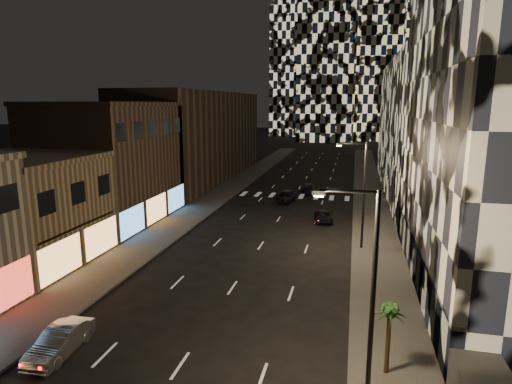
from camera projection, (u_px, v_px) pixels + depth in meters
The scene contains 16 objects.
sidewalk_left at pixel (223, 192), 59.76m from camera, with size 4.00×120.00×0.15m, color #47443F.
sidewalk_right at pixel (371, 199), 55.37m from camera, with size 4.00×120.00×0.15m, color #47443F.
curb_left at pixel (238, 193), 59.30m from camera, with size 0.20×120.00×0.15m, color #4C4C47.
curb_right at pixel (354, 198), 55.83m from camera, with size 0.20×120.00×0.15m, color #4C4C47.
retail_tan at pixel (23, 213), 32.84m from camera, with size 10.00×10.00×8.00m, color #866E50.
retail_brown at pixel (110, 165), 44.35m from camera, with size 10.00×15.00×12.00m, color #453327.
retail_filler_left at pixel (200, 136), 69.43m from camera, with size 10.00×40.00×14.00m, color #453327.
midrise_base at pixel (417, 258), 30.24m from camera, with size 0.60×25.00×3.00m, color #383838.
midrise_filler_right at pixel (449, 128), 58.03m from camera, with size 16.00×40.00×18.00m, color #232326.
streetlight_near at pixel (367, 286), 16.49m from camera, with size 2.55×0.25×9.00m.
streetlight_far at pixel (361, 188), 35.57m from camera, with size 2.55×0.25×9.00m.
car_silver_parked at pixel (60, 342), 21.17m from camera, with size 1.44×4.14×1.36m, color #96959A.
car_dark_midlane at pixel (286, 196), 53.90m from camera, with size 1.77×4.41×1.50m, color black.
car_dark_oncoming at pixel (309, 188), 59.90m from camera, with size 1.78×4.39×1.27m, color black.
car_dark_rightlane at pixel (324, 217), 45.00m from camera, with size 1.81×3.92×1.09m, color black.
palm_tree at pixel (390, 317), 19.07m from camera, with size 1.71×1.68×3.35m.
Camera 1 is at (7.63, -5.98, 12.26)m, focal length 30.00 mm.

